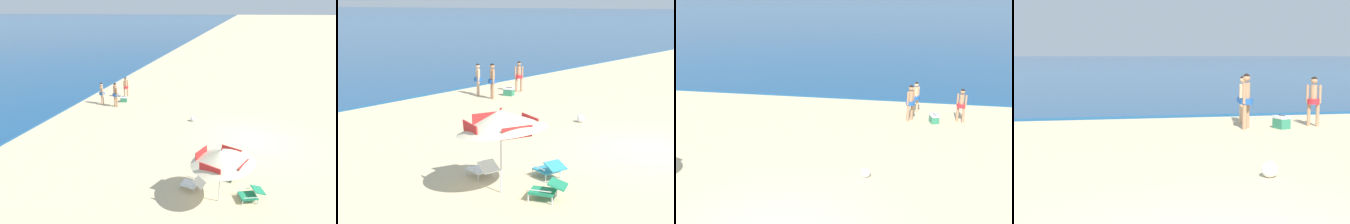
% 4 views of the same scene
% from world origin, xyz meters
% --- Properties ---
extents(ocean_water, '(800.00, 800.00, 0.10)m').
position_xyz_m(ocean_water, '(0.00, 412.44, 0.05)').
color(ocean_water, navy).
rests_on(ocean_water, ground).
extents(person_standing_near_shore, '(0.39, 0.39, 1.59)m').
position_xyz_m(person_standing_near_shore, '(3.44, 10.63, 0.92)').
color(person_standing_near_shore, '#D8A87F').
rests_on(person_standing_near_shore, ground).
extents(person_standing_beside, '(0.42, 0.43, 1.72)m').
position_xyz_m(person_standing_beside, '(3.17, 9.42, 0.99)').
color(person_standing_beside, tan).
rests_on(person_standing_beside, ground).
extents(person_wading_in, '(0.42, 0.39, 1.60)m').
position_xyz_m(person_wading_in, '(5.49, 9.62, 0.92)').
color(person_wading_in, tan).
rests_on(person_wading_in, ground).
extents(cooler_box, '(0.47, 0.57, 0.43)m').
position_xyz_m(cooler_box, '(4.29, 9.31, 0.20)').
color(cooler_box, '#2D7F5B').
rests_on(cooler_box, ground).
extents(beach_ball, '(0.31, 0.31, 0.31)m').
position_xyz_m(beach_ball, '(1.77, 3.60, 0.16)').
color(beach_ball, white).
rests_on(beach_ball, ground).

